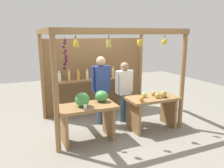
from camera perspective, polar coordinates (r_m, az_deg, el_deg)
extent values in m
plane|color=gray|center=(5.76, -0.76, -9.68)|extent=(12.00, 12.00, 0.00)
cylinder|color=olive|center=(4.15, -14.10, -2.29)|extent=(0.10, 0.10, 2.29)
cylinder|color=olive|center=(5.39, 17.40, 0.93)|extent=(0.10, 0.10, 2.29)
cylinder|color=olive|center=(5.97, -17.20, 2.03)|extent=(0.10, 0.10, 2.29)
cylinder|color=olive|center=(6.89, 7.19, 3.87)|extent=(0.10, 0.10, 2.29)
cube|color=olive|center=(4.48, 3.96, 13.17)|extent=(2.97, 0.12, 0.12)
cube|color=olive|center=(4.95, -16.70, 12.64)|extent=(0.12, 1.97, 0.12)
cube|color=olive|center=(6.03, 12.15, 12.80)|extent=(0.12, 1.97, 0.12)
cube|color=brown|center=(6.32, -4.17, 2.09)|extent=(2.87, 0.04, 2.06)
cylinder|color=brown|center=(5.15, 13.21, 11.59)|extent=(0.02, 0.02, 0.06)
ellipsoid|color=gold|center=(5.17, 13.48, 10.20)|extent=(0.04, 0.08, 0.13)
ellipsoid|color=gold|center=(5.18, 13.05, 10.44)|extent=(0.05, 0.04, 0.13)
ellipsoid|color=gold|center=(5.15, 12.65, 10.14)|extent=(0.06, 0.07, 0.13)
ellipsoid|color=gold|center=(5.13, 13.09, 10.29)|extent=(0.07, 0.07, 0.14)
ellipsoid|color=gold|center=(5.14, 13.42, 10.45)|extent=(0.06, 0.05, 0.13)
cylinder|color=brown|center=(4.21, -9.21, 11.58)|extent=(0.02, 0.02, 0.06)
ellipsoid|color=yellow|center=(4.23, -8.73, 9.91)|extent=(0.04, 0.05, 0.12)
ellipsoid|color=yellow|center=(4.25, -9.08, 10.34)|extent=(0.06, 0.05, 0.13)
ellipsoid|color=yellow|center=(4.24, -9.50, 10.17)|extent=(0.06, 0.05, 0.13)
ellipsoid|color=yellow|center=(4.21, -9.42, 9.88)|extent=(0.04, 0.06, 0.12)
ellipsoid|color=yellow|center=(4.19, -9.24, 10.22)|extent=(0.06, 0.05, 0.13)
ellipsoid|color=yellow|center=(4.19, -8.69, 9.93)|extent=(0.05, 0.05, 0.13)
cylinder|color=brown|center=(4.41, -0.86, 11.78)|extent=(0.02, 0.02, 0.06)
ellipsoid|color=#D1CC4C|center=(4.42, -0.62, 10.31)|extent=(0.04, 0.06, 0.15)
ellipsoid|color=#D1CC4C|center=(4.43, -0.82, 10.40)|extent=(0.08, 0.06, 0.15)
ellipsoid|color=#D1CC4C|center=(4.43, -1.14, 10.08)|extent=(0.07, 0.06, 0.15)
ellipsoid|color=#D1CC4C|center=(4.41, -1.17, 10.13)|extent=(0.04, 0.08, 0.15)
ellipsoid|color=#D1CC4C|center=(4.38, -0.87, 10.42)|extent=(0.07, 0.05, 0.15)
ellipsoid|color=#D1CC4C|center=(4.39, -0.52, 10.00)|extent=(0.08, 0.06, 0.15)
cylinder|color=brown|center=(4.76, 7.15, 11.75)|extent=(0.02, 0.02, 0.06)
ellipsoid|color=gold|center=(4.77, 7.37, 10.47)|extent=(0.04, 0.09, 0.15)
ellipsoid|color=gold|center=(4.80, 7.16, 10.15)|extent=(0.07, 0.06, 0.15)
ellipsoid|color=gold|center=(4.78, 6.85, 10.28)|extent=(0.09, 0.05, 0.15)
ellipsoid|color=gold|center=(4.75, 6.61, 10.42)|extent=(0.06, 0.09, 0.15)
ellipsoid|color=gold|center=(4.74, 6.84, 10.14)|extent=(0.05, 0.08, 0.15)
ellipsoid|color=gold|center=(4.74, 7.21, 10.41)|extent=(0.07, 0.05, 0.15)
ellipsoid|color=gold|center=(4.75, 7.48, 10.48)|extent=(0.07, 0.06, 0.15)
cylinder|color=#4C422D|center=(4.50, -11.85, 8.41)|extent=(0.01, 0.01, 0.55)
sphere|color=#601E42|center=(4.48, -11.79, 10.89)|extent=(0.07, 0.07, 0.07)
sphere|color=#47142D|center=(4.47, -11.88, 10.11)|extent=(0.06, 0.06, 0.06)
sphere|color=#601E42|center=(4.52, -12.24, 9.24)|extent=(0.06, 0.06, 0.06)
sphere|color=#511938|center=(4.49, -11.76, 8.31)|extent=(0.07, 0.07, 0.07)
sphere|color=#601E42|center=(4.49, -11.93, 7.75)|extent=(0.07, 0.07, 0.07)
sphere|color=#47142D|center=(4.51, -11.53, 6.85)|extent=(0.06, 0.06, 0.06)
sphere|color=#511938|center=(4.51, -11.59, 6.25)|extent=(0.06, 0.06, 0.06)
sphere|color=#47142D|center=(4.54, -11.55, 5.63)|extent=(0.06, 0.06, 0.06)
sphere|color=#47142D|center=(4.51, -11.82, 4.91)|extent=(0.07, 0.07, 0.07)
sphere|color=#47142D|center=(4.54, -11.93, 3.89)|extent=(0.06, 0.06, 0.06)
cube|color=olive|center=(4.63, -6.41, -5.80)|extent=(1.20, 0.64, 0.06)
cube|color=olive|center=(4.66, -12.06, -10.90)|extent=(0.06, 0.58, 0.70)
cube|color=olive|center=(4.92, -0.87, -9.31)|extent=(0.06, 0.58, 0.70)
ellipsoid|color=#429347|center=(4.54, -7.52, -3.93)|extent=(0.41, 0.41, 0.28)
ellipsoid|color=#429347|center=(4.83, -2.67, -3.09)|extent=(0.35, 0.35, 0.24)
cylinder|color=white|center=(4.42, -6.76, -5.69)|extent=(0.07, 0.07, 0.09)
cube|color=olive|center=(5.29, 10.13, -3.56)|extent=(1.20, 0.64, 0.06)
cube|color=olive|center=(5.17, 5.47, -8.25)|extent=(0.06, 0.58, 0.70)
cube|color=olive|center=(5.67, 14.06, -6.64)|extent=(0.06, 0.58, 0.70)
ellipsoid|color=gold|center=(4.86, 7.49, -3.71)|extent=(0.13, 0.13, 0.14)
ellipsoid|color=#B79E47|center=(5.34, 13.12, -2.42)|extent=(0.13, 0.13, 0.14)
ellipsoid|color=#B79E47|center=(5.19, 11.40, -2.86)|extent=(0.12, 0.12, 0.13)
ellipsoid|color=#B79E47|center=(5.24, 12.70, -2.61)|extent=(0.17, 0.17, 0.15)
ellipsoid|color=#B79E47|center=(5.38, 10.40, -2.33)|extent=(0.13, 0.13, 0.11)
ellipsoid|color=#A8B24C|center=(5.20, 8.18, -2.76)|extent=(0.13, 0.13, 0.12)
cube|color=olive|center=(5.93, -13.53, -4.23)|extent=(0.05, 0.20, 1.00)
cube|color=olive|center=(6.50, 2.83, -2.41)|extent=(0.05, 0.20, 1.00)
cube|color=olive|center=(6.04, -5.06, 1.07)|extent=(1.86, 0.22, 0.04)
cylinder|color=silver|center=(5.80, -13.17, 1.65)|extent=(0.08, 0.08, 0.23)
cylinder|color=silver|center=(5.78, -13.24, 3.04)|extent=(0.03, 0.03, 0.06)
cylinder|color=#D8B266|center=(5.85, -10.80, 1.92)|extent=(0.06, 0.06, 0.24)
cylinder|color=#D8B266|center=(5.82, -10.86, 3.38)|extent=(0.03, 0.03, 0.06)
cylinder|color=gold|center=(5.90, -8.53, 2.11)|extent=(0.08, 0.08, 0.24)
cylinder|color=gold|center=(5.88, -8.58, 3.57)|extent=(0.04, 0.04, 0.06)
cylinder|color=silver|center=(5.97, -6.29, 2.22)|extent=(0.07, 0.07, 0.23)
cylinder|color=silver|center=(5.95, -6.32, 3.58)|extent=(0.03, 0.03, 0.06)
cylinder|color=#994C1E|center=(6.05, -4.03, 2.41)|extent=(0.08, 0.08, 0.23)
cylinder|color=#994C1E|center=(6.03, -4.05, 3.77)|extent=(0.03, 0.03, 0.06)
cylinder|color=#338C4C|center=(6.14, -1.78, 2.66)|extent=(0.07, 0.07, 0.24)
cylinder|color=#338C4C|center=(6.11, -1.79, 4.06)|extent=(0.03, 0.03, 0.06)
cylinder|color=#D8B266|center=(6.23, 0.27, 2.87)|extent=(0.07, 0.07, 0.26)
cylinder|color=#D8B266|center=(6.20, 0.27, 4.32)|extent=(0.03, 0.03, 0.06)
cylinder|color=gold|center=(6.33, 2.43, 3.21)|extent=(0.07, 0.07, 0.30)
cylinder|color=gold|center=(6.31, 2.44, 4.82)|extent=(0.03, 0.03, 0.06)
cylinder|color=#405E74|center=(5.55, -3.28, -6.25)|extent=(0.11, 0.11, 0.78)
cylinder|color=#405E74|center=(5.60, -2.12, -6.09)|extent=(0.11, 0.11, 0.78)
cube|color=#2D428C|center=(5.39, -2.78, 1.10)|extent=(0.32, 0.19, 0.66)
cylinder|color=#2D428C|center=(5.31, -4.80, 1.28)|extent=(0.08, 0.08, 0.59)
cylinder|color=#2D428C|center=(5.45, -0.82, 1.62)|extent=(0.08, 0.08, 0.59)
sphere|color=tan|center=(5.31, -2.83, 5.79)|extent=(0.23, 0.23, 0.23)
cylinder|color=#405C72|center=(5.71, 2.51, -6.09)|extent=(0.11, 0.11, 0.71)
cylinder|color=#405C72|center=(5.76, 3.59, -5.93)|extent=(0.11, 0.11, 0.71)
cube|color=white|center=(5.56, 3.13, 0.37)|extent=(0.32, 0.19, 0.60)
cylinder|color=white|center=(5.47, 1.26, 0.50)|extent=(0.08, 0.08, 0.54)
cylinder|color=white|center=(5.65, 4.95, 0.84)|extent=(0.08, 0.08, 0.54)
sphere|color=#997051|center=(5.49, 3.18, 4.47)|extent=(0.20, 0.20, 0.20)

